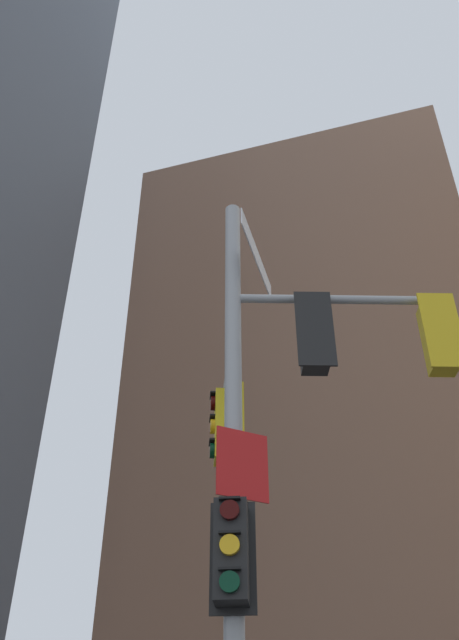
% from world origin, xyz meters
% --- Properties ---
extents(building_mid_block, '(17.06, 17.06, 32.20)m').
position_xyz_m(building_mid_block, '(-2.45, 26.66, 16.10)').
color(building_mid_block, brown).
rests_on(building_mid_block, ground).
extents(signal_pole_assembly, '(3.59, 2.67, 8.61)m').
position_xyz_m(signal_pole_assembly, '(0.48, 0.26, 4.98)').
color(signal_pole_assembly, '#9EA0A3').
rests_on(signal_pole_assembly, ground).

